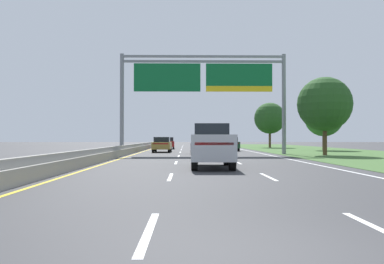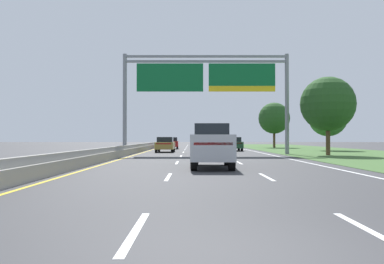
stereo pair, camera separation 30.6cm
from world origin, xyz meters
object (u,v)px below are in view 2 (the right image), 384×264
at_px(car_gold_left_lane_sedan, 165,144).
at_px(roadside_tree_mid, 327,104).
at_px(pickup_truck_silver, 211,146).
at_px(overhead_sign_gantry, 205,82).
at_px(car_darkgreen_right_lane_sedan, 233,144).
at_px(roadside_tree_far, 327,117).
at_px(car_red_left_lane_sedan, 171,143).
at_px(car_navy_centre_lane_sedan, 203,145).
at_px(roadside_tree_distant, 273,118).

bearing_deg(car_gold_left_lane_sedan, roadside_tree_mid, -118.62).
height_order(pickup_truck_silver, roadside_tree_mid, roadside_tree_mid).
xyz_separation_m(pickup_truck_silver, roadside_tree_mid, (10.51, 14.29, 3.27)).
height_order(overhead_sign_gantry, pickup_truck_silver, overhead_sign_gantry).
height_order(car_darkgreen_right_lane_sedan, roadside_tree_far, roadside_tree_far).
xyz_separation_m(car_red_left_lane_sedan, roadside_tree_mid, (14.28, -20.72, 3.53)).
bearing_deg(car_navy_centre_lane_sedan, roadside_tree_far, -53.87).
xyz_separation_m(car_gold_left_lane_sedan, roadside_tree_distant, (15.28, 19.68, 3.67)).
bearing_deg(roadside_tree_mid, pickup_truck_silver, -126.34).
xyz_separation_m(overhead_sign_gantry, car_darkgreen_right_lane_sedan, (3.47, 9.87, -5.68)).
height_order(roadside_tree_mid, roadside_tree_distant, roadside_tree_distant).
bearing_deg(pickup_truck_silver, roadside_tree_distant, -13.74).
bearing_deg(car_darkgreen_right_lane_sedan, roadside_tree_far, -83.49).
relative_size(overhead_sign_gantry, pickup_truck_silver, 2.76).
bearing_deg(car_darkgreen_right_lane_sedan, pickup_truck_silver, 171.96).
xyz_separation_m(overhead_sign_gantry, roadside_tree_mid, (10.24, -2.36, -2.15)).
bearing_deg(roadside_tree_mid, overhead_sign_gantry, 167.00).
bearing_deg(car_gold_left_lane_sedan, roadside_tree_distant, -37.08).
xyz_separation_m(overhead_sign_gantry, roadside_tree_far, (14.74, 11.16, -2.60)).
distance_m(car_red_left_lane_sedan, roadside_tree_far, 20.34).
bearing_deg(car_gold_left_lane_sedan, roadside_tree_far, -72.95).
bearing_deg(car_gold_left_lane_sedan, pickup_truck_silver, -169.67).
relative_size(car_gold_left_lane_sedan, car_navy_centre_lane_sedan, 1.00).
height_order(car_darkgreen_right_lane_sedan, roadside_tree_mid, roadside_tree_mid).
relative_size(car_red_left_lane_sedan, roadside_tree_mid, 0.67).
bearing_deg(pickup_truck_silver, roadside_tree_far, -26.76).
bearing_deg(pickup_truck_silver, car_darkgreen_right_lane_sedan, -6.42).
xyz_separation_m(pickup_truck_silver, roadside_tree_distant, (11.51, 42.01, 3.41)).
xyz_separation_m(pickup_truck_silver, car_red_left_lane_sedan, (-3.77, 35.01, -0.26)).
xyz_separation_m(overhead_sign_gantry, pickup_truck_silver, (-0.27, -16.65, -5.43)).
xyz_separation_m(car_navy_centre_lane_sedan, roadside_tree_mid, (10.46, -2.80, 3.53)).
bearing_deg(roadside_tree_distant, car_gold_left_lane_sedan, -127.83).
bearing_deg(car_navy_centre_lane_sedan, roadside_tree_mid, -104.48).
distance_m(car_navy_centre_lane_sedan, car_darkgreen_right_lane_sedan, 10.13).
xyz_separation_m(pickup_truck_silver, car_darkgreen_right_lane_sedan, (3.73, 26.52, -0.26)).
bearing_deg(car_gold_left_lane_sedan, car_navy_centre_lane_sedan, -143.18).
relative_size(pickup_truck_silver, car_navy_centre_lane_sedan, 1.24).
distance_m(car_gold_left_lane_sedan, roadside_tree_distant, 25.18).
distance_m(car_navy_centre_lane_sedan, roadside_tree_distant, 27.67).
bearing_deg(car_red_left_lane_sedan, pickup_truck_silver, -175.28).
bearing_deg(roadside_tree_mid, roadside_tree_far, 71.62).
height_order(overhead_sign_gantry, car_gold_left_lane_sedan, overhead_sign_gantry).
distance_m(overhead_sign_gantry, roadside_tree_far, 18.67).
xyz_separation_m(overhead_sign_gantry, car_navy_centre_lane_sedan, (-0.22, 0.43, -5.68)).
height_order(car_gold_left_lane_sedan, car_darkgreen_right_lane_sedan, same).
height_order(overhead_sign_gantry, car_darkgreen_right_lane_sedan, overhead_sign_gantry).
bearing_deg(roadside_tree_distant, car_darkgreen_right_lane_sedan, -116.68).
bearing_deg(roadside_tree_distant, car_navy_centre_lane_sedan, -114.70).
relative_size(overhead_sign_gantry, car_red_left_lane_sedan, 3.39).
xyz_separation_m(pickup_truck_silver, car_gold_left_lane_sedan, (-3.77, 22.33, -0.26)).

